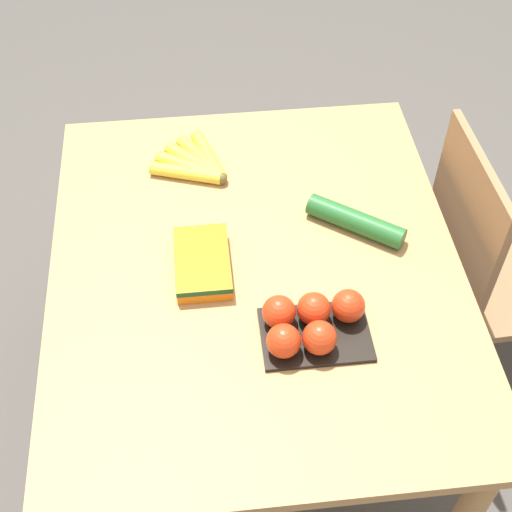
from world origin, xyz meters
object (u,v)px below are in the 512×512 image
banana_bunch (196,164)px  cucumber_near (356,221)px  tomato_pack (310,323)px  chair (492,271)px  carrot_bag (202,261)px

banana_bunch → cucumber_near: (0.26, 0.37, 0.01)m
banana_bunch → tomato_pack: (0.55, 0.21, 0.02)m
chair → carrot_bag: chair is taller
banana_bunch → cucumber_near: size_ratio=0.88×
cucumber_near → tomato_pack: bearing=-28.2°
banana_bunch → carrot_bag: 0.34m
tomato_pack → cucumber_near: tomato_pack is taller
carrot_bag → cucumber_near: (-0.08, 0.37, 0.00)m
tomato_pack → carrot_bag: (-0.21, -0.21, -0.02)m
chair → cucumber_near: size_ratio=3.94×
chair → banana_bunch: 0.86m
carrot_bag → cucumber_near: size_ratio=0.88×
tomato_pack → carrot_bag: 0.30m
tomato_pack → carrot_bag: bearing=-134.4°
chair → tomato_pack: (0.33, -0.58, 0.29)m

